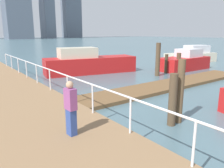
# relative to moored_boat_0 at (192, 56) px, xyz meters

# --- Properties ---
(ground_plane) EXTENTS (300.00, 300.00, 0.00)m
(ground_plane) POSITION_rel_moored_boat_0_xyz_m (-15.14, 2.55, -0.71)
(ground_plane) COLOR slate
(floating_dock) EXTENTS (14.21, 2.00, 0.18)m
(floating_dock) POSITION_rel_moored_boat_0_xyz_m (-11.53, -6.19, -0.62)
(floating_dock) COLOR brown
(floating_dock) RESTS_ON ground_plane
(boardwalk_railing) EXTENTS (0.06, 28.51, 1.08)m
(boardwalk_railing) POSITION_rel_moored_boat_0_xyz_m (-18.29, -8.27, 0.55)
(boardwalk_railing) COLOR white
(boardwalk_railing) RESTS_ON boardwalk
(dock_piling_0) EXTENTS (0.27, 0.27, 1.53)m
(dock_piling_0) POSITION_rel_moored_boat_0_xyz_m (-7.98, -2.97, 0.05)
(dock_piling_0) COLOR #473826
(dock_piling_0) RESTS_ON ground_plane
(dock_piling_1) EXTENTS (0.35, 0.35, 1.63)m
(dock_piling_1) POSITION_rel_moored_boat_0_xyz_m (-7.06, -3.48, 0.10)
(dock_piling_1) COLOR brown
(dock_piling_1) RESTS_ON ground_plane
(dock_piling_2) EXTENTS (0.26, 0.26, 2.33)m
(dock_piling_2) POSITION_rel_moored_boat_0_xyz_m (-15.71, -10.05, 0.45)
(dock_piling_2) COLOR brown
(dock_piling_2) RESTS_ON ground_plane
(dock_piling_3) EXTENTS (0.34, 0.34, 2.51)m
(dock_piling_3) POSITION_rel_moored_boat_0_xyz_m (-9.54, -3.44, 0.54)
(dock_piling_3) COLOR brown
(dock_piling_3) RESTS_ON ground_plane
(dock_piling_4) EXTENTS (0.28, 0.28, 1.88)m
(dock_piling_4) POSITION_rel_moored_boat_0_xyz_m (-16.13, -10.07, 0.23)
(dock_piling_4) COLOR brown
(dock_piling_4) RESTS_ON ground_plane
(moored_boat_0) EXTENTS (6.24, 3.30, 1.86)m
(moored_boat_0) POSITION_rel_moored_boat_0_xyz_m (0.00, 0.00, 0.00)
(moored_boat_0) COLOR beige
(moored_boat_0) RESTS_ON ground_plane
(moored_boat_2) EXTENTS (7.65, 3.47, 2.09)m
(moored_boat_2) POSITION_rel_moored_boat_0_xyz_m (-13.11, 0.77, 0.10)
(moored_boat_2) COLOR red
(moored_boat_2) RESTS_ON ground_plane
(moored_boat_3) EXTENTS (5.13, 2.07, 1.83)m
(moored_boat_3) POSITION_rel_moored_boat_0_xyz_m (-5.29, -2.81, -0.00)
(moored_boat_3) COLOR red
(moored_boat_3) RESTS_ON ground_plane
(pedestrian_0) EXTENTS (0.24, 0.37, 1.56)m
(pedestrian_0) POSITION_rel_moored_boat_0_xyz_m (-19.68, -9.40, 0.49)
(pedestrian_0) COLOR #334C99
(pedestrian_0) RESTS_ON boardwalk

